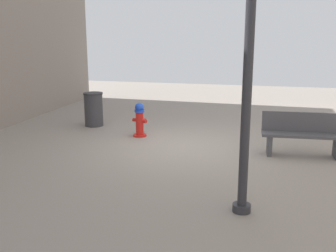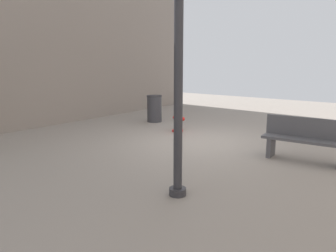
% 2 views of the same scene
% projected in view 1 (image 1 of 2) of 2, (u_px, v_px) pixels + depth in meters
% --- Properties ---
extents(ground_plane, '(23.40, 23.40, 0.00)m').
position_uv_depth(ground_plane, '(182.00, 146.00, 9.49)').
color(ground_plane, gray).
extents(fire_hydrant, '(0.43, 0.41, 0.89)m').
position_uv_depth(fire_hydrant, '(140.00, 120.00, 10.31)').
color(fire_hydrant, red).
rests_on(fire_hydrant, ground_plane).
extents(bench_near, '(1.80, 0.55, 0.95)m').
position_uv_depth(bench_near, '(303.00, 133.00, 8.68)').
color(bench_near, '#4C4C51').
rests_on(bench_near, ground_plane).
extents(street_lamp, '(0.36, 0.36, 3.93)m').
position_uv_depth(street_lamp, '(249.00, 49.00, 5.48)').
color(street_lamp, '#2D2D33').
rests_on(street_lamp, ground_plane).
extents(trash_bin, '(0.56, 0.56, 0.97)m').
position_uv_depth(trash_bin, '(94.00, 109.00, 11.47)').
color(trash_bin, '#38383D').
rests_on(trash_bin, ground_plane).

